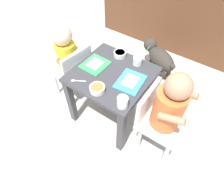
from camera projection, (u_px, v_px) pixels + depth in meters
ground_plane at (112, 113)px, 1.63m from camera, size 7.00×7.00×0.00m
kitchen_cabinet_back at (180, 7)px, 1.95m from camera, size 1.68×0.30×0.88m
dining_table at (112, 83)px, 1.36m from camera, size 0.50×0.48×0.47m
seated_child_left at (67, 55)px, 1.46m from camera, size 0.31×0.31×0.67m
seated_child_right at (167, 108)px, 1.12m from camera, size 0.28×0.28×0.71m
dog at (159, 57)px, 1.81m from camera, size 0.41×0.30×0.31m
food_tray_left at (95, 64)px, 1.33m from camera, size 0.16×0.18×0.02m
food_tray_right at (130, 81)px, 1.23m from camera, size 0.17×0.21×0.02m
water_cup_left at (137, 61)px, 1.33m from camera, size 0.06×0.06×0.06m
water_cup_right at (122, 103)px, 1.08m from camera, size 0.06×0.06×0.07m
veggie_bowl_far at (97, 89)px, 1.17m from camera, size 0.09×0.09×0.04m
cereal_bowl_right_side at (120, 54)px, 1.39m from camera, size 0.09×0.09×0.04m
spoon_by_left_tray at (77, 81)px, 1.23m from camera, size 0.09×0.06×0.01m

